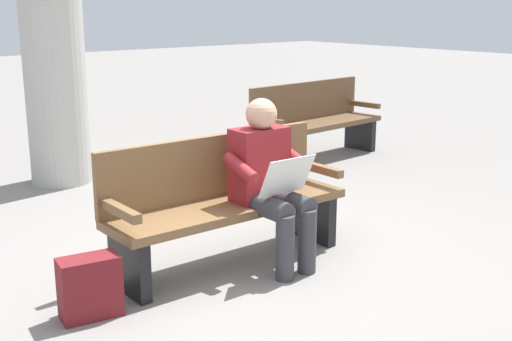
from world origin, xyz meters
TOP-DOWN VIEW (x-y plane):
  - ground_plane at (0.00, 0.00)m, footprint 40.00×40.00m
  - bench_near at (-0.00, -0.07)m, footprint 1.81×0.52m
  - person_seated at (-0.22, 0.17)m, footprint 0.58×0.58m
  - backpack at (1.14, 0.12)m, footprint 0.38×0.27m
  - bench_far at (-2.78, -2.00)m, footprint 1.83×0.60m
  - support_pillar at (-0.01, -2.90)m, footprint 0.61×0.61m

SIDE VIEW (x-z plane):
  - ground_plane at x=0.00m, z-range 0.00..0.00m
  - backpack at x=1.14m, z-range 0.00..0.37m
  - bench_near at x=0.00m, z-range 0.01..0.91m
  - bench_far at x=-2.78m, z-range 0.01..0.91m
  - person_seated at x=-0.22m, z-range 0.04..1.22m
  - support_pillar at x=-0.01m, z-range 0.00..3.12m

